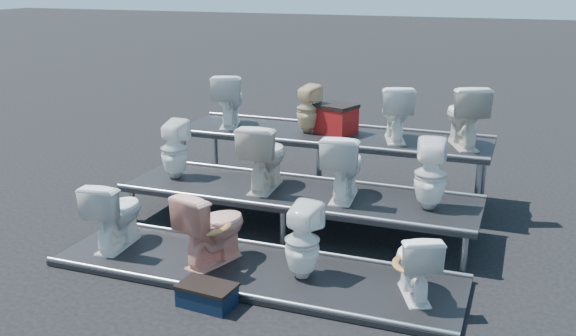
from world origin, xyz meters
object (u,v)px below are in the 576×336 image
(toilet_3, at_px, (415,263))
(toilet_11, at_px, (464,115))
(toilet_2, at_px, (302,241))
(toilet_9, at_px, (308,109))
(toilet_6, at_px, (344,166))
(toilet_8, at_px, (229,100))
(toilet_5, at_px, (264,156))
(toilet_10, at_px, (396,112))
(red_crate, at_px, (336,121))
(toilet_0, at_px, (116,213))
(toilet_4, at_px, (174,149))
(toilet_1, at_px, (213,226))
(toilet_7, at_px, (431,174))
(step_stool, at_px, (207,296))

(toilet_3, height_order, toilet_11, toilet_11)
(toilet_2, distance_m, toilet_9, 2.83)
(toilet_6, height_order, toilet_8, toilet_8)
(toilet_5, xyz_separation_m, toilet_10, (1.28, 1.30, 0.36))
(toilet_8, relative_size, toilet_9, 1.14)
(red_crate, bearing_deg, toilet_3, -40.12)
(toilet_0, distance_m, toilet_10, 3.69)
(toilet_5, height_order, toilet_10, toilet_10)
(toilet_4, bearing_deg, toilet_8, -93.43)
(toilet_2, bearing_deg, toilet_10, -88.65)
(toilet_3, distance_m, toilet_6, 1.74)
(toilet_1, bearing_deg, toilet_7, -128.67)
(toilet_4, distance_m, toilet_11, 3.63)
(red_crate, bearing_deg, toilet_2, -60.40)
(toilet_4, distance_m, toilet_8, 1.37)
(toilet_6, bearing_deg, toilet_0, 25.55)
(toilet_10, bearing_deg, toilet_9, -17.21)
(toilet_2, bearing_deg, toilet_5, -45.27)
(toilet_1, height_order, toilet_5, toilet_5)
(toilet_1, bearing_deg, toilet_4, -29.58)
(step_stool, bearing_deg, toilet_8, 117.14)
(toilet_1, xyz_separation_m, toilet_4, (-1.19, 1.30, 0.37))
(toilet_4, distance_m, toilet_5, 1.22)
(toilet_3, relative_size, toilet_10, 0.90)
(toilet_1, bearing_deg, toilet_3, -161.95)
(toilet_7, height_order, toilet_8, toilet_8)
(toilet_2, xyz_separation_m, step_stool, (-0.66, -0.74, -0.35))
(toilet_10, bearing_deg, toilet_0, 28.97)
(toilet_1, bearing_deg, toilet_0, 18.05)
(toilet_0, xyz_separation_m, toilet_8, (0.13, 2.60, 0.79))
(toilet_2, height_order, toilet_10, toilet_10)
(toilet_1, height_order, toilet_7, toilet_7)
(toilet_2, height_order, toilet_4, toilet_4)
(toilet_2, relative_size, toilet_6, 0.99)
(toilet_3, xyz_separation_m, toilet_10, (-0.75, 2.60, 0.83))
(toilet_5, xyz_separation_m, toilet_7, (1.95, 0.00, -0.02))
(toilet_6, relative_size, red_crate, 1.60)
(toilet_1, distance_m, red_crate, 2.80)
(toilet_7, height_order, toilet_10, toilet_10)
(toilet_7, xyz_separation_m, step_stool, (-1.67, -2.04, -0.76))
(toilet_10, height_order, toilet_11, toilet_11)
(toilet_2, bearing_deg, red_crate, -71.11)
(toilet_10, relative_size, step_stool, 1.44)
(toilet_4, distance_m, toilet_7, 3.17)
(toilet_3, distance_m, toilet_4, 3.53)
(toilet_10, bearing_deg, toilet_7, 99.81)
(toilet_2, bearing_deg, toilet_6, -82.63)
(toilet_11, bearing_deg, toilet_4, -0.43)
(toilet_1, distance_m, toilet_11, 3.48)
(toilet_7, bearing_deg, toilet_9, -42.29)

